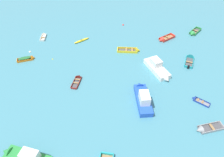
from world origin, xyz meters
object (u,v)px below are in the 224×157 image
rowboat_green_outer_right (193,33)px  mooring_buoy_midfield (53,59)px  kayak_yellow_foreground_center (82,40)px  rowboat_white_near_camera (44,36)px  mooring_buoy_between_boats_right (123,25)px  rowboat_grey_cluster_inner (204,129)px  mooring_buoy_outer_edge (30,52)px  rowboat_red_near_right (164,39)px  rowboat_deep_blue_midfield_left (197,100)px  rowboat_turquoise_center (190,59)px  rowboat_maroon_back_row_center (78,79)px  rowboat_yellow_back_row_right (133,50)px  motor_launch_blue_midfield_right (143,97)px  motor_launch_white_back_row_left (158,69)px  motor_launch_green_far_right (25,157)px  rowboat_orange_near_left (28,58)px

rowboat_green_outer_right → mooring_buoy_midfield: 31.52m
kayak_yellow_foreground_center → rowboat_white_near_camera: size_ratio=0.98×
kayak_yellow_foreground_center → mooring_buoy_between_boats_right: kayak_yellow_foreground_center is taller
rowboat_grey_cluster_inner → mooring_buoy_outer_edge: bearing=150.3°
rowboat_green_outer_right → rowboat_red_near_right: (-7.21, -3.00, -0.01)m
rowboat_white_near_camera → rowboat_deep_blue_midfield_left: rowboat_white_near_camera is taller
rowboat_turquoise_center → mooring_buoy_between_boats_right: size_ratio=9.20×
rowboat_maroon_back_row_center → rowboat_yellow_back_row_right: 13.13m
rowboat_deep_blue_midfield_left → mooring_buoy_midfield: size_ratio=9.37×
kayak_yellow_foreground_center → motor_launch_blue_midfield_right: size_ratio=0.47×
rowboat_yellow_back_row_right → motor_launch_white_back_row_left: (4.14, -6.23, 0.45)m
rowboat_maroon_back_row_center → mooring_buoy_between_boats_right: (7.74, 19.89, -0.14)m
motor_launch_blue_midfield_right → rowboat_deep_blue_midfield_left: size_ratio=2.50×
rowboat_white_near_camera → rowboat_grey_cluster_inner: (28.57, -23.02, 0.02)m
kayak_yellow_foreground_center → motor_launch_blue_midfield_right: bearing=-53.9°
mooring_buoy_midfield → motor_launch_blue_midfield_right: bearing=-30.3°
rowboat_deep_blue_midfield_left → mooring_buoy_midfield: rowboat_deep_blue_midfield_left is taller
motor_launch_blue_midfield_right → mooring_buoy_midfield: bearing=149.7°
rowboat_turquoise_center → motor_launch_green_far_right: bearing=-139.8°
mooring_buoy_outer_edge → rowboat_orange_near_left: bearing=-78.5°
rowboat_grey_cluster_inner → mooring_buoy_between_boats_right: size_ratio=8.62×
rowboat_maroon_back_row_center → rowboat_red_near_right: bearing=38.8°
mooring_buoy_between_boats_right → rowboat_turquoise_center: bearing=-46.5°
kayak_yellow_foreground_center → mooring_buoy_midfield: size_ratio=11.11×
motor_launch_blue_midfield_right → rowboat_green_outer_right: 24.28m
kayak_yellow_foreground_center → rowboat_deep_blue_midfield_left: size_ratio=1.19×
rowboat_white_near_camera → rowboat_maroon_back_row_center: same height
mooring_buoy_outer_edge → mooring_buoy_midfield: size_ratio=1.60×
motor_launch_green_far_right → rowboat_white_near_camera: bearing=102.6°
rowboat_red_near_right → mooring_buoy_outer_edge: bearing=-168.5°
rowboat_grey_cluster_inner → rowboat_green_outer_right: size_ratio=0.99×
motor_launch_green_far_right → kayak_yellow_foreground_center: 26.38m
rowboat_turquoise_center → motor_launch_white_back_row_left: bearing=-149.3°
mooring_buoy_between_boats_right → rowboat_white_near_camera: bearing=-161.2°
rowboat_white_near_camera → mooring_buoy_outer_edge: (-1.00, -6.17, -0.16)m
rowboat_white_near_camera → motor_launch_white_back_row_left: (23.96, -11.30, 0.50)m
rowboat_grey_cluster_inner → rowboat_deep_blue_midfield_left: bearing=84.8°
rowboat_maroon_back_row_center → mooring_buoy_midfield: rowboat_maroon_back_row_center is taller
rowboat_white_near_camera → mooring_buoy_midfield: size_ratio=11.39×
mooring_buoy_outer_edge → rowboat_maroon_back_row_center: bearing=-34.8°
rowboat_maroon_back_row_center → rowboat_white_near_camera: bearing=126.0°
motor_launch_green_far_right → rowboat_grey_cluster_inner: 22.86m
mooring_buoy_outer_edge → rowboat_grey_cluster_inner: bearing=-29.7°
rowboat_orange_near_left → mooring_buoy_outer_edge: rowboat_orange_near_left is taller
rowboat_white_near_camera → mooring_buoy_midfield: rowboat_white_near_camera is taller
rowboat_turquoise_center → motor_launch_white_back_row_left: size_ratio=0.64×
mooring_buoy_midfield → kayak_yellow_foreground_center: bearing=55.6°
mooring_buoy_between_boats_right → kayak_yellow_foreground_center: bearing=-139.5°
mooring_buoy_outer_edge → mooring_buoy_midfield: mooring_buoy_outer_edge is taller
rowboat_orange_near_left → rowboat_green_outer_right: rowboat_green_outer_right is taller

